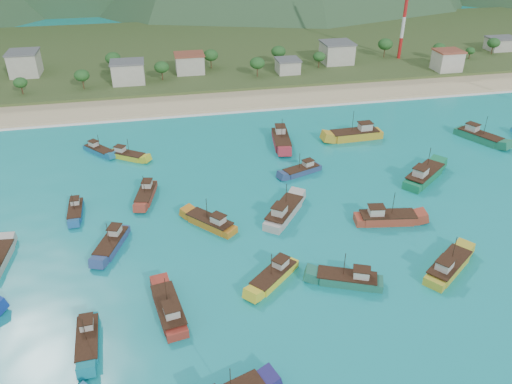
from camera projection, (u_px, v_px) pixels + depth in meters
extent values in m
plane|color=#0D9490|center=(299.00, 257.00, 85.35)|extent=(600.00, 600.00, 0.00)
cube|color=beige|center=(227.00, 101.00, 152.21)|extent=(400.00, 18.00, 1.20)
cube|color=#385123|center=(204.00, 51.00, 203.83)|extent=(400.00, 110.00, 2.40)
cube|color=white|center=(232.00, 112.00, 144.17)|extent=(400.00, 2.50, 0.08)
cube|color=beige|center=(25.00, 64.00, 168.10)|extent=(9.27, 10.13, 7.51)
cube|color=beige|center=(128.00, 73.00, 160.80)|extent=(10.11, 7.85, 6.61)
cube|color=beige|center=(190.00, 64.00, 170.63)|extent=(9.44, 7.87, 6.10)
cube|color=beige|center=(288.00, 66.00, 171.18)|extent=(7.35, 7.42, 4.26)
cube|color=beige|center=(337.00, 53.00, 181.22)|extent=(10.39, 10.02, 7.00)
cube|color=beige|center=(447.00, 61.00, 173.14)|extent=(8.51, 7.57, 6.47)
cube|color=beige|center=(501.00, 44.00, 197.51)|extent=(10.56, 7.56, 4.53)
cylinder|color=red|center=(400.00, 48.00, 186.36)|extent=(1.20, 1.20, 7.48)
cylinder|color=white|center=(403.00, 27.00, 182.60)|extent=(1.20, 1.20, 7.48)
cylinder|color=red|center=(406.00, 6.00, 178.84)|extent=(1.20, 1.20, 7.48)
cube|color=navy|center=(301.00, 172.00, 111.38)|extent=(9.66, 5.82, 1.69)
cube|color=beige|center=(308.00, 163.00, 111.49)|extent=(2.57, 2.33, 1.37)
cylinder|color=#382114|center=(300.00, 161.00, 109.76)|extent=(0.12, 0.12, 3.80)
cube|color=#0F7C8E|center=(88.00, 342.00, 68.16)|extent=(3.31, 9.66, 1.73)
cube|color=beige|center=(87.00, 324.00, 69.00)|extent=(1.86, 2.25, 1.41)
cylinder|color=#382114|center=(84.00, 330.00, 66.29)|extent=(0.12, 0.12, 3.90)
cube|color=gold|center=(128.00, 156.00, 117.99)|extent=(9.24, 7.55, 1.69)
cube|color=beige|center=(120.00, 149.00, 117.86)|extent=(2.71, 2.61, 1.38)
cylinder|color=#382114|center=(128.00, 146.00, 116.43)|extent=(0.12, 0.12, 3.81)
cube|color=#9E3A26|center=(387.00, 219.00, 94.23)|extent=(12.02, 5.15, 2.12)
cube|color=beige|center=(376.00, 211.00, 93.15)|extent=(2.94, 2.51, 1.72)
cylinder|color=#382114|center=(393.00, 204.00, 92.53)|extent=(0.12, 0.12, 4.76)
cube|color=#1E6852|center=(347.00, 280.00, 79.14)|extent=(10.90, 6.96, 1.91)
cube|color=beige|center=(361.00, 274.00, 77.90)|extent=(2.95, 2.71, 1.55)
cylinder|color=#382114|center=(344.00, 264.00, 77.67)|extent=(0.12, 0.12, 4.30)
cube|color=navy|center=(112.00, 245.00, 87.36)|extent=(6.30, 10.47, 1.83)
cube|color=beige|center=(115.00, 231.00, 88.29)|extent=(2.53, 2.79, 1.49)
cylinder|color=#382114|center=(108.00, 233.00, 85.38)|extent=(0.12, 0.12, 4.12)
cube|color=#1E714F|center=(480.00, 138.00, 126.59)|extent=(8.60, 12.60, 2.23)
cube|color=beige|center=(472.00, 128.00, 127.29)|extent=(3.23, 3.48, 1.81)
cylinder|color=#382114|center=(486.00, 126.00, 124.29)|extent=(0.12, 0.12, 5.01)
cube|color=gold|center=(448.00, 267.00, 81.80)|extent=(11.27, 9.58, 2.09)
cube|color=beige|center=(445.00, 265.00, 79.33)|extent=(3.36, 3.25, 1.70)
cylinder|color=#382114|center=(454.00, 249.00, 80.52)|extent=(0.12, 0.12, 4.71)
cube|color=#A52735|center=(281.00, 141.00, 124.65)|extent=(5.40, 13.06, 2.30)
cube|color=beige|center=(280.00, 130.00, 125.83)|extent=(2.69, 3.17, 1.87)
cylinder|color=#382114|center=(282.00, 129.00, 122.14)|extent=(0.12, 0.12, 5.19)
cube|color=#196994|center=(99.00, 151.00, 120.46)|extent=(7.71, 8.55, 1.62)
cube|color=beige|center=(94.00, 144.00, 120.71)|extent=(2.55, 2.60, 1.32)
cylinder|color=#382114|center=(99.00, 142.00, 118.86)|extent=(0.12, 0.12, 3.65)
cylinder|color=#382114|center=(230.00, 382.00, 58.33)|extent=(0.12, 0.12, 4.58)
cube|color=#AFA69E|center=(284.00, 213.00, 96.09)|extent=(10.17, 11.80, 2.20)
cube|color=beige|center=(280.00, 210.00, 93.15)|extent=(3.43, 3.53, 1.79)
cylinder|color=#382114|center=(286.00, 195.00, 94.83)|extent=(0.12, 0.12, 4.95)
cube|color=#C2761C|center=(210.00, 223.00, 93.21)|extent=(9.22, 9.87, 1.90)
cube|color=beige|center=(218.00, 219.00, 91.24)|extent=(3.00, 3.05, 1.54)
cylinder|color=#382114|center=(207.00, 208.00, 91.97)|extent=(0.12, 0.12, 4.27)
cube|color=#127448|center=(424.00, 176.00, 108.73)|extent=(12.77, 11.20, 2.40)
cube|color=beige|center=(421.00, 172.00, 105.86)|extent=(3.85, 3.75, 1.95)
cylinder|color=#382114|center=(429.00, 159.00, 107.27)|extent=(0.12, 0.12, 5.39)
cube|color=maroon|center=(169.00, 310.00, 73.36)|extent=(5.08, 11.36, 1.99)
cube|color=beige|center=(171.00, 311.00, 70.65)|extent=(2.41, 2.80, 1.62)
cylinder|color=#382114|center=(166.00, 290.00, 72.23)|extent=(0.12, 0.12, 4.49)
cube|color=yellow|center=(273.00, 278.00, 79.79)|extent=(9.54, 8.96, 1.84)
cube|color=beige|center=(281.00, 263.00, 80.39)|extent=(2.95, 2.91, 1.49)
cylinder|color=#382114|center=(271.00, 265.00, 77.88)|extent=(0.12, 0.12, 4.14)
cube|color=gold|center=(354.00, 136.00, 127.50)|extent=(13.67, 4.51, 2.46)
cube|color=beige|center=(365.00, 127.00, 126.95)|extent=(3.17, 2.59, 2.00)
cylinder|color=#382114|center=(353.00, 121.00, 125.33)|extent=(0.12, 0.12, 5.54)
cube|color=#1B5491|center=(76.00, 212.00, 96.93)|extent=(2.82, 8.56, 1.54)
cube|color=beige|center=(75.00, 201.00, 97.68)|extent=(1.62, 1.98, 1.25)
cylinder|color=#382114|center=(73.00, 202.00, 95.27)|extent=(0.12, 0.12, 3.47)
cube|color=#9B3626|center=(146.00, 196.00, 102.10)|extent=(4.96, 10.15, 1.77)
cube|color=beige|center=(147.00, 184.00, 103.02)|extent=(2.23, 2.56, 1.44)
cylinder|color=#382114|center=(144.00, 185.00, 100.17)|extent=(0.12, 0.12, 3.99)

